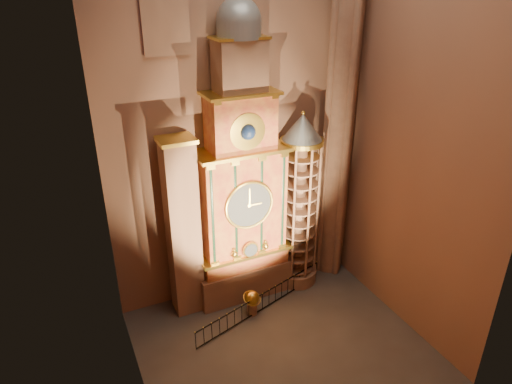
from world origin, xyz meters
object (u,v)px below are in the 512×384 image
portrait_tower (183,229)px  iron_railing (262,302)px  astronomical_clock (242,191)px  stair_turret (299,204)px  celestial_globe (252,301)px

portrait_tower → iron_railing: size_ratio=1.16×
astronomical_clock → stair_turret: 3.78m
astronomical_clock → portrait_tower: 3.73m
celestial_globe → iron_railing: bearing=-0.2°
stair_turret → celestial_globe: (-3.86, -1.81, -4.37)m
astronomical_clock → celestial_globe: size_ratio=11.20×
portrait_tower → celestial_globe: (3.04, -2.09, -4.26)m
portrait_tower → stair_turret: bearing=-2.3°
portrait_tower → iron_railing: bearing=-29.5°
celestial_globe → iron_railing: 0.71m
iron_railing → stair_turret: bearing=29.4°
stair_turret → portrait_tower: bearing=177.7°
portrait_tower → iron_railing: portrait_tower is taller
celestial_globe → astronomical_clock: bearing=80.2°
stair_turret → celestial_globe: stair_turret is taller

